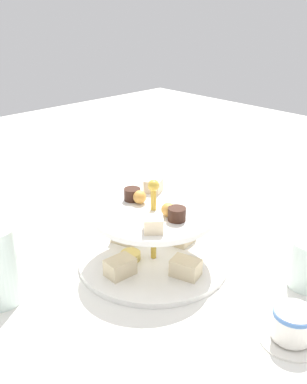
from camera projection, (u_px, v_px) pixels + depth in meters
The scene contains 4 objects.
ground_plane at pixel (154, 262), 0.82m from camera, with size 2.40×2.40×0.00m, color silver.
tiered_serving_stand at pixel (153, 239), 0.80m from camera, with size 0.27×0.27×0.16m.
teacup_with_saucer at pixel (292, 327), 0.62m from camera, with size 0.09×0.09×0.05m.
butter_knife_left at pixel (78, 201), 1.06m from camera, with size 0.17×0.01×0.00m, color silver.
Camera 1 is at (0.48, 0.50, 0.45)m, focal length 41.94 mm.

